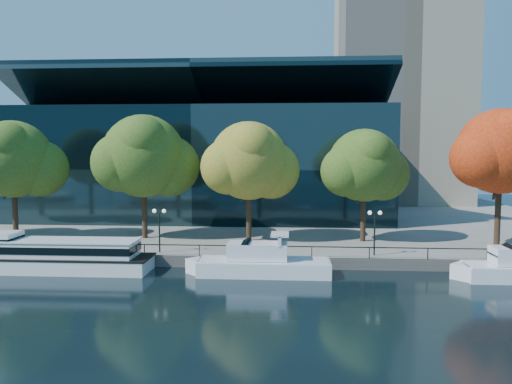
# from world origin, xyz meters

# --- Properties ---
(ground) EXTENTS (160.00, 160.00, 0.00)m
(ground) POSITION_xyz_m (0.00, 0.00, 0.00)
(ground) COLOR black
(ground) RESTS_ON ground
(promenade) EXTENTS (90.00, 67.08, 1.00)m
(promenade) POSITION_xyz_m (0.00, 36.38, 0.50)
(promenade) COLOR slate
(promenade) RESTS_ON ground
(railing) EXTENTS (88.20, 0.08, 0.99)m
(railing) POSITION_xyz_m (0.00, 3.25, 1.94)
(railing) COLOR black
(railing) RESTS_ON promenade
(convention_building) EXTENTS (50.00, 24.57, 21.43)m
(convention_building) POSITION_xyz_m (-4.00, 31.79, 8.51)
(convention_building) COLOR black
(convention_building) RESTS_ON ground
(office_tower) EXTENTS (22.50, 22.50, 65.90)m
(office_tower) POSITION_xyz_m (28.00, 55.00, 33.02)
(office_tower) COLOR tan
(office_tower) RESTS_ON ground
(tour_boat) EXTENTS (17.50, 3.90, 3.32)m
(tour_boat) POSITION_xyz_m (-12.22, 0.88, 1.41)
(tour_boat) COLOR white
(tour_boat) RESTS_ON ground
(cruiser_near) EXTENTS (12.21, 3.14, 3.54)m
(cruiser_near) POSITION_xyz_m (5.43, 0.67, 1.10)
(cruiser_near) COLOR white
(cruiser_near) RESTS_ON ground
(tree_1) EXTENTS (10.05, 8.24, 12.50)m
(tree_1) POSITION_xyz_m (-20.62, 9.89, 9.30)
(tree_1) COLOR black
(tree_1) RESTS_ON promenade
(tree_2) EXTENTS (11.01, 9.03, 13.18)m
(tree_2) POSITION_xyz_m (-7.32, 11.84, 9.58)
(tree_2) COLOR black
(tree_2) RESTS_ON promenade
(tree_3) EXTENTS (10.13, 8.31, 12.38)m
(tree_3) POSITION_xyz_m (3.96, 10.99, 9.15)
(tree_3) COLOR black
(tree_3) RESTS_ON promenade
(tree_4) EXTENTS (9.35, 7.67, 11.60)m
(tree_4) POSITION_xyz_m (15.77, 11.50, 8.70)
(tree_4) COLOR black
(tree_4) RESTS_ON promenade
(tree_5) EXTENTS (10.24, 8.39, 13.41)m
(tree_5) POSITION_xyz_m (28.24, 8.88, 10.13)
(tree_5) COLOR black
(tree_5) RESTS_ON promenade
(lamp_1) EXTENTS (1.26, 0.36, 4.03)m
(lamp_1) POSITION_xyz_m (-3.93, 4.50, 3.98)
(lamp_1) COLOR black
(lamp_1) RESTS_ON promenade
(lamp_2) EXTENTS (1.26, 0.36, 4.03)m
(lamp_2) POSITION_xyz_m (15.62, 4.50, 3.98)
(lamp_2) COLOR black
(lamp_2) RESTS_ON promenade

